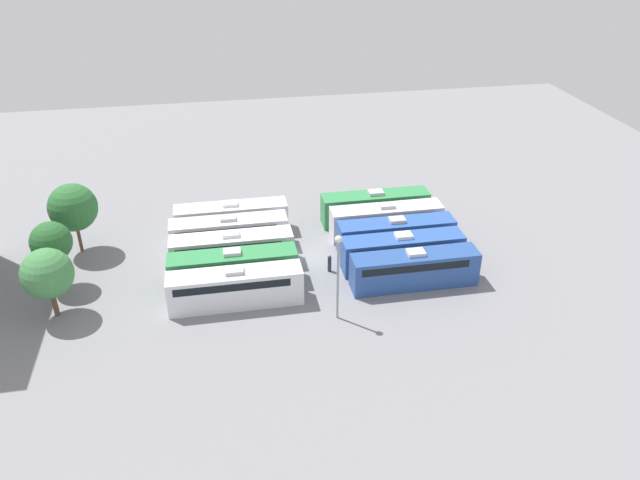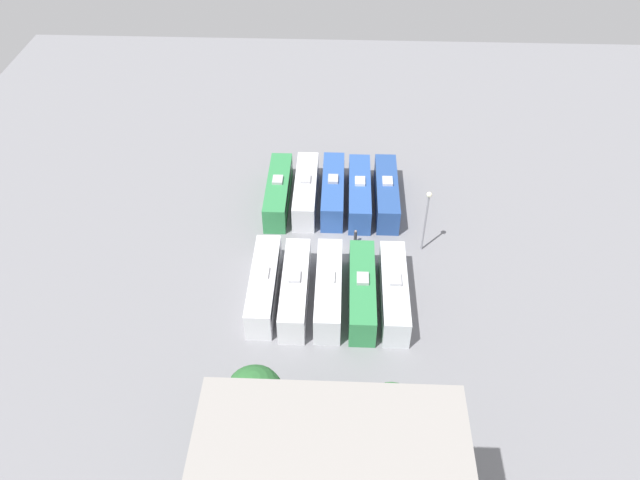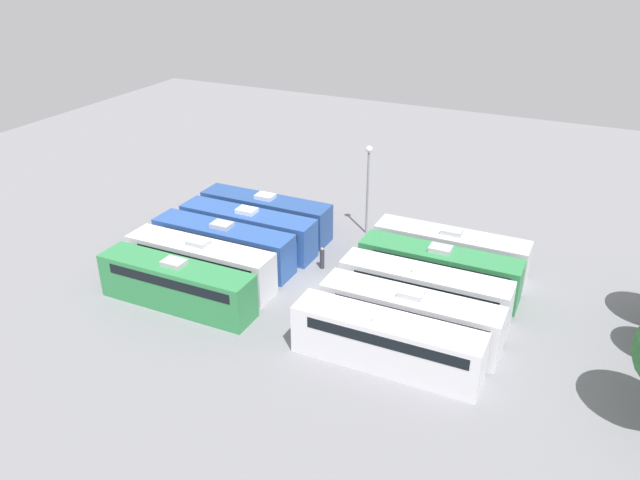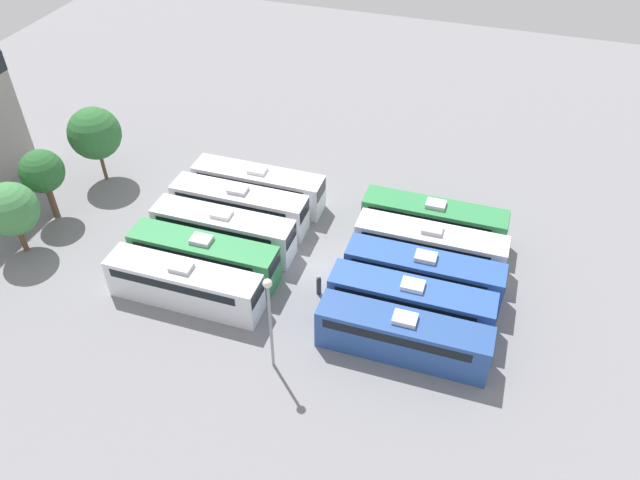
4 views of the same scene
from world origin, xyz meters
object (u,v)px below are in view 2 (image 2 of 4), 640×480
object	(u,v)px
bus_4	(278,191)
bus_5	(394,291)
tree_0	(392,409)
tree_1	(333,409)
bus_3	(306,190)
worker_person	(355,237)
bus_1	(359,192)
bus_6	(362,290)
bus_7	(329,289)
tree_2	(255,394)
bus_9	(264,284)
bus_2	(333,190)
bus_8	(295,288)
light_pole	(427,212)
bus_0	(387,192)

from	to	relation	value
bus_4	bus_5	world-z (taller)	same
tree_0	tree_1	distance (m)	4.74
bus_3	worker_person	distance (m)	9.48
bus_1	tree_1	xyz separation A→B (m)	(2.46, 32.10, 2.86)
worker_person	tree_0	xyz separation A→B (m)	(-2.71, 24.62, 3.39)
bus_3	bus_6	world-z (taller)	same
tree_1	bus_4	bearing A→B (deg)	-77.00
bus_7	tree_2	distance (m)	16.28
bus_5	bus_9	distance (m)	13.30
tree_0	bus_1	bearing A→B (deg)	-85.96
bus_6	bus_5	bearing A→B (deg)	179.92
bus_7	bus_2	bearing A→B (deg)	-90.16
bus_5	bus_8	world-z (taller)	same
bus_4	bus_8	distance (m)	16.46
bus_1	bus_5	world-z (taller)	same
bus_2	bus_7	distance (m)	16.50
bus_4	light_pole	xyz separation A→B (m)	(-16.86, 7.74, 3.63)
bus_6	worker_person	world-z (taller)	bus_6
bus_4	bus_6	distance (m)	19.00
bus_6	bus_7	size ratio (longest dim) A/B	1.00
bus_4	light_pole	bearing A→B (deg)	155.34
light_pole	worker_person	bearing A→B (deg)	-6.13
bus_2	bus_7	bearing A→B (deg)	89.84
tree_0	tree_1	size ratio (longest dim) A/B	0.98
bus_4	tree_1	distance (m)	32.96
bus_8	tree_2	world-z (taller)	tree_2
bus_8	tree_0	world-z (taller)	tree_0
bus_5	bus_9	xyz separation A→B (m)	(13.29, -0.43, 0.00)
worker_person	tree_0	distance (m)	25.00
bus_3	bus_7	world-z (taller)	same
bus_4	bus_6	xyz separation A→B (m)	(-9.98, 16.17, 0.00)
bus_7	tree_2	size ratio (longest dim) A/B	1.61
bus_1	bus_2	bearing A→B (deg)	-5.53
bus_3	light_pole	world-z (taller)	light_pole
bus_1	tree_2	world-z (taller)	tree_2
bus_3	light_pole	xyz separation A→B (m)	(-13.53, 8.05, 3.63)
bus_7	bus_9	size ratio (longest dim) A/B	1.00
bus_4	bus_9	bearing A→B (deg)	89.73
bus_1	worker_person	world-z (taller)	bus_1
bus_1	tree_1	bearing A→B (deg)	85.61
bus_9	tree_2	bearing A→B (deg)	94.05
bus_0	bus_2	xyz separation A→B (m)	(6.50, -0.17, 0.00)
bus_4	worker_person	distance (m)	11.70
tree_1	tree_2	distance (m)	6.45
bus_6	bus_0	bearing A→B (deg)	-100.81
bus_4	bus_8	bearing A→B (deg)	101.07
bus_0	bus_3	bearing A→B (deg)	-0.34
bus_4	light_pole	world-z (taller)	light_pole
light_pole	bus_2	bearing A→B (deg)	-38.58
bus_5	bus_9	world-z (taller)	same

